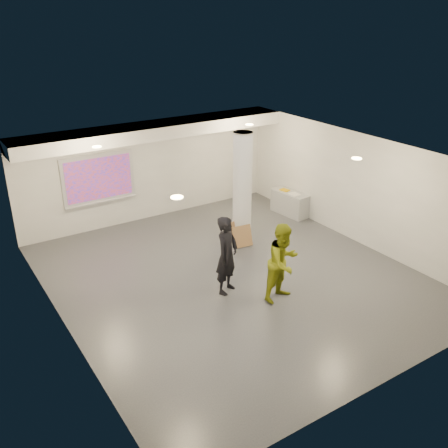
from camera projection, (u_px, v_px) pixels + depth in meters
floor at (233, 277)px, 12.06m from camera, size 8.00×9.00×0.01m
ceiling at (234, 157)px, 10.86m from camera, size 8.00×9.00×0.01m
wall_back at (150, 170)px, 14.92m from camera, size 8.00×0.01×3.00m
wall_front at (390, 313)px, 8.00m from camera, size 8.00×0.01×3.00m
wall_left at (59, 265)px, 9.47m from camera, size 0.01×9.00×3.00m
wall_right at (356, 188)px, 13.45m from camera, size 0.01×9.00×3.00m
soffit_band at (155, 130)px, 13.97m from camera, size 8.00×1.10×0.36m
downlight_nw at (97, 147)px, 11.69m from camera, size 0.22×0.22×0.02m
downlight_ne at (249, 125)px, 13.88m from camera, size 0.22×0.22×0.02m
downlight_sw at (177, 197)px, 8.62m from camera, size 0.22×0.22×0.02m
downlight_se at (357, 158)px, 10.80m from camera, size 0.22×0.22×0.02m
column at (242, 186)px, 13.59m from camera, size 0.52×0.52×3.00m
projection_screen at (99, 179)px, 14.08m from camera, size 2.10×0.13×1.42m
credenza at (290, 203)px, 15.57m from camera, size 0.64×1.29×0.72m
papers_stack at (295, 194)px, 15.23m from camera, size 0.28×0.34×0.02m
postit_pad at (285, 190)px, 15.56m from camera, size 0.26×0.32×0.03m
cardboard_back at (237, 229)px, 14.00m from camera, size 0.50×0.29×0.52m
cardboard_front at (243, 236)px, 13.51m from camera, size 0.56×0.30×0.57m
woman at (227, 255)px, 11.11m from camera, size 0.80×0.71×1.84m
man at (283, 262)px, 10.85m from camera, size 0.99×0.84×1.79m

